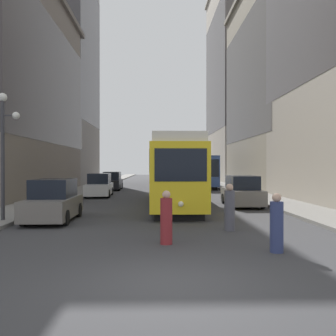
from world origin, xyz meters
TOP-DOWN VIEW (x-y plane):
  - ground_plane at (0.00, 0.00)m, footprint 200.00×200.00m
  - sidewalk_left at (-7.51, 40.00)m, footprint 2.79×120.00m
  - sidewalk_right at (7.51, 40.00)m, footprint 2.79×120.00m
  - streetcar at (0.69, 15.21)m, footprint 2.67×14.00m
  - transit_bus at (4.61, 34.94)m, footprint 2.62×11.56m
  - parked_car_left_near at (-4.81, 31.23)m, footprint 1.95×5.01m
  - parked_car_left_mid at (-4.81, 9.08)m, footprint 1.94×4.41m
  - parked_car_right_far at (4.81, 15.00)m, footprint 1.93×4.84m
  - parked_car_left_far at (-4.81, 22.56)m, footprint 2.02×4.99m
  - pedestrian_crossing_near at (2.40, 6.35)m, footprint 0.39×0.39m
  - pedestrian_crossing_far at (-0.01, 3.95)m, footprint 0.37×0.37m
  - pedestrian_on_sidewalk at (3.02, 2.75)m, footprint 0.37×0.37m
  - lamp_post_left_near at (-6.71, 8.38)m, footprint 1.41×0.36m
  - building_left_midblock at (-16.90, 42.98)m, footprint 16.58×15.10m
  - building_right_midblock at (14.87, 32.28)m, footprint 12.53×20.27m
  - building_right_far at (15.97, 52.75)m, footprint 14.73×19.93m

SIDE VIEW (x-z plane):
  - ground_plane at x=0.00m, z-range 0.00..0.00m
  - sidewalk_left at x=-7.51m, z-range 0.00..0.15m
  - sidewalk_right at x=7.51m, z-range 0.00..0.15m
  - pedestrian_on_sidewalk at x=3.02m, z-range -0.06..1.59m
  - pedestrian_crossing_far at x=-0.01m, z-range -0.06..1.59m
  - pedestrian_crossing_near at x=2.40m, z-range -0.06..1.68m
  - parked_car_left_mid at x=-4.81m, z-range -0.07..1.75m
  - parked_car_right_far at x=4.81m, z-range -0.07..1.75m
  - parked_car_left_far at x=-4.81m, z-range -0.07..1.75m
  - parked_car_left_near at x=-4.81m, z-range -0.07..1.75m
  - transit_bus at x=4.61m, z-range 0.22..3.67m
  - streetcar at x=0.69m, z-range 0.16..4.05m
  - lamp_post_left_near at x=-6.71m, z-range 0.99..6.28m
  - building_right_midblock at x=14.87m, z-range 0.31..21.67m
  - building_right_far at x=15.97m, z-range 0.50..32.26m
  - building_left_midblock at x=-16.90m, z-range 0.51..32.49m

